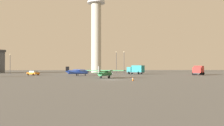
{
  "coord_description": "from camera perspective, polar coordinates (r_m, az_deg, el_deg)",
  "views": [
    {
      "loc": [
        -4.47,
        -48.23,
        2.31
      ],
      "look_at": [
        4.12,
        34.66,
        3.9
      ],
      "focal_mm": 40.08,
      "sensor_mm": 36.0,
      "label": 1
    }
  ],
  "objects": [
    {
      "name": "car_orange",
      "position": [
        80.5,
        -17.51,
        -2.16
      ],
      "size": [
        4.21,
        3.99,
        1.37
      ],
      "rotation": [
        0.0,
        0.0,
        2.42
      ],
      "color": "orange",
      "rests_on": "ground_plane"
    },
    {
      "name": "ground_plane",
      "position": [
        48.49,
        -0.62,
        -3.82
      ],
      "size": [
        400.0,
        400.0,
        0.0
      ],
      "primitive_type": "plane",
      "color": "#60605E"
    },
    {
      "name": "traffic_cone_near_left",
      "position": [
        44.43,
        4.77,
        -3.63
      ],
      "size": [
        0.36,
        0.36,
        0.69
      ],
      "color": "black",
      "rests_on": "ground_plane"
    },
    {
      "name": "light_post_west",
      "position": [
        102.19,
        -22.21,
        0.23
      ],
      "size": [
        0.44,
        0.44,
        7.48
      ],
      "color": "#38383D",
      "rests_on": "ground_plane"
    },
    {
      "name": "control_tower",
      "position": [
        123.3,
        -3.62,
        8.89
      ],
      "size": [
        8.67,
        8.67,
        43.92
      ],
      "color": "#B2AD9E",
      "rests_on": "ground_plane"
    },
    {
      "name": "light_post_east",
      "position": [
        99.73,
        2.77,
        0.61
      ],
      "size": [
        0.44,
        0.44,
        8.89
      ],
      "color": "#38383D",
      "rests_on": "ground_plane"
    },
    {
      "name": "light_post_north",
      "position": [
        103.61,
        1.0,
        0.61
      ],
      "size": [
        0.44,
        0.44,
        9.09
      ],
      "color": "#38383D",
      "rests_on": "ground_plane"
    },
    {
      "name": "truck_box_teal",
      "position": [
        89.69,
        5.5,
        -1.45
      ],
      "size": [
        6.16,
        5.74,
        3.16
      ],
      "rotation": [
        0.0,
        0.0,
        2.44
      ],
      "color": "#38383D",
      "rests_on": "ground_plane"
    },
    {
      "name": "airplane_blue",
      "position": [
        72.13,
        -7.85,
        -1.93
      ],
      "size": [
        7.03,
        9.0,
        2.66
      ],
      "rotation": [
        0.0,
        0.0,
        0.25
      ],
      "color": "#2847A8",
      "rests_on": "ground_plane"
    },
    {
      "name": "airplane_green",
      "position": [
        54.69,
        -1.59,
        -2.22
      ],
      "size": [
        8.43,
        6.76,
        2.64
      ],
      "rotation": [
        0.0,
        0.0,
        1.07
      ],
      "color": "#287A42",
      "rests_on": "ground_plane"
    },
    {
      "name": "truck_box_red",
      "position": [
        83.85,
        19.14,
        -1.5
      ],
      "size": [
        5.9,
        7.15,
        2.91
      ],
      "rotation": [
        0.0,
        0.0,
        4.12
      ],
      "color": "#38383D",
      "rests_on": "ground_plane"
    }
  ]
}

